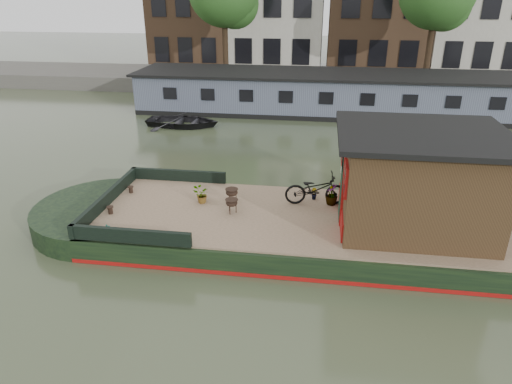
# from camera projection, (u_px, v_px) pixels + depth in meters

# --- Properties ---
(ground) EXTENTS (120.00, 120.00, 0.00)m
(ground) POSITION_uv_depth(u_px,v_px,m) (322.00, 240.00, 12.14)
(ground) COLOR #323E27
(ground) RESTS_ON ground
(houseboat_hull) EXTENTS (14.01, 4.02, 0.60)m
(houseboat_hull) POSITION_uv_depth(u_px,v_px,m) (272.00, 227.00, 12.21)
(houseboat_hull) COLOR black
(houseboat_hull) RESTS_ON ground
(houseboat_deck) EXTENTS (11.80, 3.80, 0.05)m
(houseboat_deck) POSITION_uv_depth(u_px,v_px,m) (323.00, 219.00, 11.89)
(houseboat_deck) COLOR #9A7A5F
(houseboat_deck) RESTS_ON houseboat_hull
(bow_bulwark) EXTENTS (3.00, 4.00, 0.35)m
(bow_bulwark) POSITION_uv_depth(u_px,v_px,m) (137.00, 200.00, 12.47)
(bow_bulwark) COLOR black
(bow_bulwark) RESTS_ON houseboat_deck
(cabin) EXTENTS (4.00, 3.50, 2.42)m
(cabin) POSITION_uv_depth(u_px,v_px,m) (417.00, 179.00, 11.09)
(cabin) COLOR black
(cabin) RESTS_ON houseboat_deck
(bicycle) EXTENTS (1.75, 0.83, 0.88)m
(bicycle) POSITION_uv_depth(u_px,v_px,m) (316.00, 189.00, 12.49)
(bicycle) COLOR black
(bicycle) RESTS_ON houseboat_deck
(potted_plant_b) EXTENTS (0.22, 0.23, 0.33)m
(potted_plant_b) POSITION_uv_depth(u_px,v_px,m) (314.00, 194.00, 12.89)
(potted_plant_b) COLOR brown
(potted_plant_b) RESTS_ON houseboat_deck
(potted_plant_c) EXTENTS (0.55, 0.52, 0.47)m
(potted_plant_c) POSITION_uv_depth(u_px,v_px,m) (201.00, 195.00, 12.62)
(potted_plant_c) COLOR #97602B
(potted_plant_c) RESTS_ON houseboat_deck
(potted_plant_d) EXTENTS (0.39, 0.39, 0.60)m
(potted_plant_d) POSITION_uv_depth(u_px,v_px,m) (332.00, 194.00, 12.52)
(potted_plant_d) COLOR brown
(potted_plant_d) RESTS_ON houseboat_deck
(potted_plant_e) EXTENTS (0.18, 0.17, 0.29)m
(potted_plant_e) POSITION_uv_depth(u_px,v_px,m) (107.00, 230.00, 10.96)
(potted_plant_e) COLOR brown
(potted_plant_e) RESTS_ON houseboat_deck
(brazier_front) EXTENTS (0.37, 0.37, 0.39)m
(brazier_front) POSITION_uv_depth(u_px,v_px,m) (232.00, 206.00, 12.08)
(brazier_front) COLOR black
(brazier_front) RESTS_ON houseboat_deck
(brazier_rear) EXTENTS (0.46, 0.46, 0.41)m
(brazier_rear) POSITION_uv_depth(u_px,v_px,m) (232.00, 196.00, 12.67)
(brazier_rear) COLOR black
(brazier_rear) RESTS_ON houseboat_deck
(bollard_port) EXTENTS (0.17, 0.17, 0.19)m
(bollard_port) POSITION_uv_depth(u_px,v_px,m) (131.00, 190.00, 13.32)
(bollard_port) COLOR black
(bollard_port) RESTS_ON houseboat_deck
(bollard_stbd) EXTENTS (0.18, 0.18, 0.20)m
(bollard_stbd) POSITION_uv_depth(u_px,v_px,m) (110.00, 210.00, 12.07)
(bollard_stbd) COLOR black
(bollard_stbd) RESTS_ON houseboat_deck
(dinghy) EXTENTS (3.60, 2.62, 0.73)m
(dinghy) POSITION_uv_depth(u_px,v_px,m) (183.00, 119.00, 22.13)
(dinghy) COLOR black
(dinghy) RESTS_ON ground
(far_houseboat) EXTENTS (20.40, 4.40, 2.11)m
(far_houseboat) POSITION_uv_depth(u_px,v_px,m) (326.00, 94.00, 24.41)
(far_houseboat) COLOR #525B6D
(far_houseboat) RESTS_ON ground
(quay) EXTENTS (60.00, 6.00, 0.90)m
(quay) POSITION_uv_depth(u_px,v_px,m) (326.00, 82.00, 30.50)
(quay) COLOR #47443F
(quay) RESTS_ON ground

